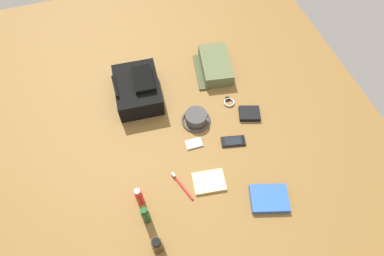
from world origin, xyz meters
name	(u,v)px	position (x,y,z in m)	size (l,w,h in m)	color
ground_plane	(192,133)	(0.00, 0.00, -0.01)	(2.64, 2.02, 0.02)	brown
backpack	(138,89)	(0.31, 0.21, 0.06)	(0.33, 0.26, 0.15)	black
toiletry_pouch	(215,65)	(0.38, -0.26, 0.04)	(0.30, 0.24, 0.07)	#56603D
bucket_hat	(196,118)	(0.06, -0.04, 0.03)	(0.16, 0.16, 0.06)	#414141
cologne_bottle	(157,245)	(-0.51, 0.31, 0.05)	(0.05, 0.05, 0.11)	#473319
shampoo_bottle	(146,215)	(-0.38, 0.33, 0.06)	(0.04, 0.04, 0.13)	#19471E
sunscreen_spray	(139,196)	(-0.29, 0.34, 0.06)	(0.03, 0.03, 0.13)	red
paperback_novel	(269,199)	(-0.46, -0.23, 0.01)	(0.17, 0.20, 0.03)	blue
cell_phone	(233,141)	(-0.12, -0.18, 0.01)	(0.08, 0.13, 0.01)	black
media_player	(194,144)	(-0.07, 0.01, 0.01)	(0.05, 0.08, 0.01)	#B7B7BC
wristwatch	(229,102)	(0.12, -0.25, 0.01)	(0.07, 0.06, 0.01)	#99999E
toothbrush	(181,184)	(-0.27, 0.14, 0.01)	(0.16, 0.07, 0.02)	red
wallet	(249,114)	(0.01, -0.33, 0.01)	(0.09, 0.11, 0.02)	black
notepad	(209,182)	(-0.29, 0.01, 0.01)	(0.11, 0.15, 0.02)	beige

